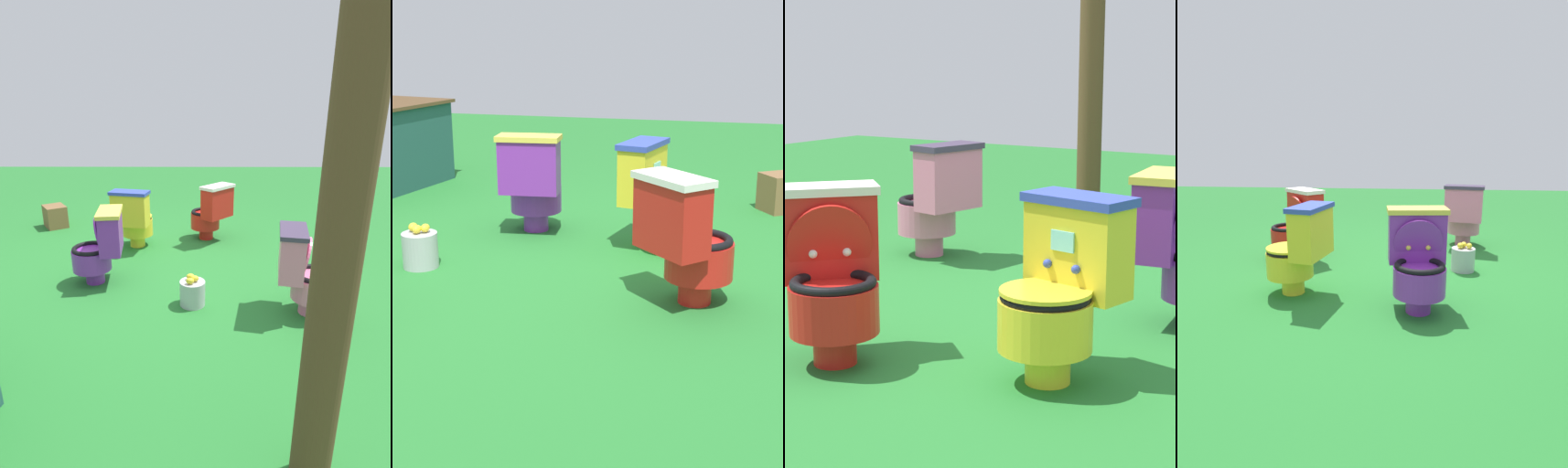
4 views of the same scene
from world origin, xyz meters
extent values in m
plane|color=#26752D|center=(0.00, 0.00, 0.00)|extent=(14.00, 14.00, 0.00)
cylinder|color=red|center=(-0.39, -1.06, 0.07)|extent=(0.25, 0.25, 0.14)
cylinder|color=red|center=(-0.37, -1.07, 0.24)|extent=(0.52, 0.52, 0.20)
torus|color=black|center=(-0.37, -1.07, 0.35)|extent=(0.50, 0.50, 0.04)
cylinder|color=white|center=(-0.37, -1.07, 0.30)|extent=(0.34, 0.34, 0.01)
cube|color=red|center=(-0.52, -0.94, 0.51)|extent=(0.42, 0.43, 0.37)
cube|color=white|center=(-0.52, -0.94, 0.71)|extent=(0.45, 0.46, 0.04)
cube|color=#8CE0E5|center=(-0.44, -1.01, 0.56)|extent=(0.08, 0.09, 0.08)
cylinder|color=red|center=(-0.44, -1.00, 0.49)|extent=(0.30, 0.32, 0.35)
sphere|color=white|center=(-0.39, -0.96, 0.46)|extent=(0.04, 0.04, 0.04)
sphere|color=white|center=(-0.49, -1.06, 0.46)|extent=(0.04, 0.04, 0.04)
cube|color=purple|center=(0.55, 0.20, 0.51)|extent=(0.24, 0.43, 0.37)
cube|color=#EACC4C|center=(0.55, 0.20, 0.71)|extent=(0.26, 0.46, 0.04)
cylinder|color=pink|center=(-1.21, 0.78, 0.07)|extent=(0.21, 0.21, 0.14)
cylinder|color=pink|center=(-1.23, 0.79, 0.24)|extent=(0.44, 0.44, 0.20)
torus|color=black|center=(-1.23, 0.79, 0.35)|extent=(0.42, 0.42, 0.04)
cylinder|color=#3F334C|center=(-1.23, 0.79, 0.30)|extent=(0.28, 0.28, 0.01)
cube|color=pink|center=(-1.03, 0.75, 0.51)|extent=(0.27, 0.44, 0.37)
cube|color=#3F334C|center=(-1.03, 0.75, 0.71)|extent=(0.30, 0.47, 0.04)
cube|color=#8CE0E5|center=(-1.13, 0.77, 0.56)|extent=(0.03, 0.11, 0.08)
cylinder|color=pink|center=(-1.13, 0.77, 0.49)|extent=(0.16, 0.36, 0.35)
sphere|color=#3F334C|center=(-1.15, 0.70, 0.46)|extent=(0.04, 0.04, 0.04)
sphere|color=#3F334C|center=(-1.12, 0.84, 0.46)|extent=(0.04, 0.04, 0.04)
cylinder|color=yellow|center=(0.46, -0.78, 0.07)|extent=(0.21, 0.21, 0.14)
cylinder|color=yellow|center=(0.46, -0.80, 0.24)|extent=(0.44, 0.44, 0.20)
torus|color=black|center=(0.46, -0.80, 0.35)|extent=(0.42, 0.42, 0.04)
cylinder|color=#3347B2|center=(0.46, -0.80, 0.30)|extent=(0.28, 0.28, 0.01)
cube|color=yellow|center=(0.50, -0.60, 0.51)|extent=(0.44, 0.27, 0.37)
cube|color=#3347B2|center=(0.50, -0.60, 0.71)|extent=(0.47, 0.30, 0.04)
cube|color=#8CE0E5|center=(0.48, -0.70, 0.56)|extent=(0.11, 0.03, 0.08)
cylinder|color=yellow|center=(0.46, -0.80, 0.37)|extent=(0.42, 0.42, 0.02)
sphere|color=#3347B2|center=(0.55, -0.72, 0.46)|extent=(0.04, 0.04, 0.04)
sphere|color=#3347B2|center=(0.41, -0.69, 0.46)|extent=(0.04, 0.04, 0.04)
cylinder|color=brown|center=(-0.79, 2.26, 1.13)|extent=(0.18, 0.18, 2.27)
cylinder|color=#B7B7BF|center=(-0.23, 0.66, 0.11)|extent=(0.22, 0.22, 0.22)
ellipsoid|color=yellow|center=(-0.21, 0.62, 0.25)|extent=(0.07, 0.05, 0.05)
ellipsoid|color=yellow|center=(-0.21, 0.70, 0.25)|extent=(0.07, 0.05, 0.05)
ellipsoid|color=yellow|center=(-0.25, 0.66, 0.25)|extent=(0.07, 0.05, 0.05)
camera|label=1|loc=(-0.27, 3.54, 1.65)|focal=28.66mm
camera|label=2|loc=(-3.96, -1.38, 1.46)|focal=53.64mm
camera|label=3|loc=(1.95, -3.66, 1.27)|focal=66.83mm
camera|label=4|loc=(3.25, 0.15, 1.17)|focal=28.85mm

